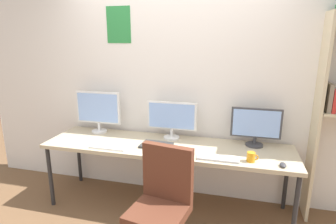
# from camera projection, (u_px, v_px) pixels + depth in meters

# --- Properties ---
(wall_back) EXTENTS (5.03, 0.11, 2.60)m
(wall_back) POSITION_uv_depth(u_px,v_px,m) (176.00, 86.00, 3.23)
(wall_back) COLOR silver
(wall_back) RESTS_ON ground_plane
(desk) EXTENTS (2.63, 0.68, 0.74)m
(desk) POSITION_uv_depth(u_px,v_px,m) (167.00, 149.00, 2.99)
(desk) COLOR tan
(desk) RESTS_ON ground_plane
(office_chair) EXTENTS (0.52, 0.52, 0.99)m
(office_chair) POSITION_uv_depth(u_px,v_px,m) (161.00, 217.00, 2.33)
(office_chair) COLOR #2D2D33
(office_chair) RESTS_ON ground_plane
(monitor_left) EXTENTS (0.55, 0.18, 0.49)m
(monitor_left) POSITION_uv_depth(u_px,v_px,m) (98.00, 110.00, 3.33)
(monitor_left) COLOR silver
(monitor_left) RESTS_ON desk
(monitor_center) EXTENTS (0.56, 0.18, 0.42)m
(monitor_center) POSITION_uv_depth(u_px,v_px,m) (172.00, 118.00, 3.12)
(monitor_center) COLOR silver
(monitor_center) RESTS_ON desk
(monitor_right) EXTENTS (0.51, 0.18, 0.41)m
(monitor_right) POSITION_uv_depth(u_px,v_px,m) (256.00, 126.00, 2.91)
(monitor_right) COLOR #38383D
(monitor_right) RESTS_ON desk
(keyboard_left) EXTENTS (0.39, 0.13, 0.02)m
(keyboard_left) POSITION_uv_depth(u_px,v_px,m) (109.00, 147.00, 2.90)
(keyboard_left) COLOR silver
(keyboard_left) RESTS_ON desk
(keyboard_right) EXTENTS (0.39, 0.13, 0.02)m
(keyboard_right) POSITION_uv_depth(u_px,v_px,m) (218.00, 158.00, 2.63)
(keyboard_right) COLOR silver
(keyboard_right) RESTS_ON desk
(computer_mouse) EXTENTS (0.06, 0.10, 0.03)m
(computer_mouse) POSITION_uv_depth(u_px,v_px,m) (283.00, 165.00, 2.48)
(computer_mouse) COLOR #38383D
(computer_mouse) RESTS_ON desk
(laptop_closed) EXTENTS (0.33, 0.24, 0.02)m
(laptop_closed) POSITION_uv_depth(u_px,v_px,m) (156.00, 145.00, 2.94)
(laptop_closed) COLOR #2D2D2D
(laptop_closed) RESTS_ON desk
(coffee_mug) EXTENTS (0.11, 0.08, 0.09)m
(coffee_mug) POSITION_uv_depth(u_px,v_px,m) (251.00, 157.00, 2.57)
(coffee_mug) COLOR orange
(coffee_mug) RESTS_ON desk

